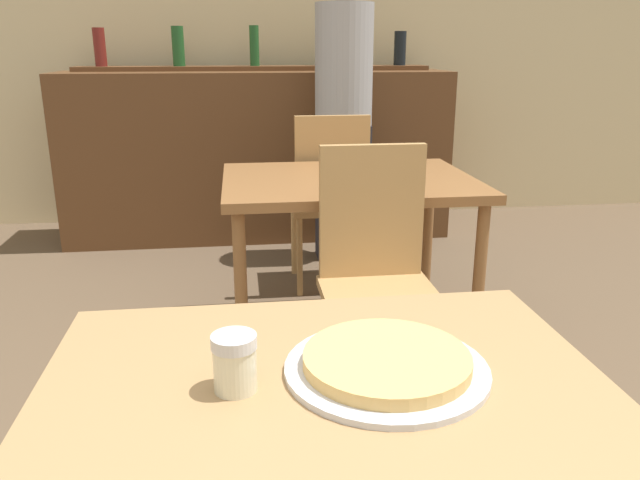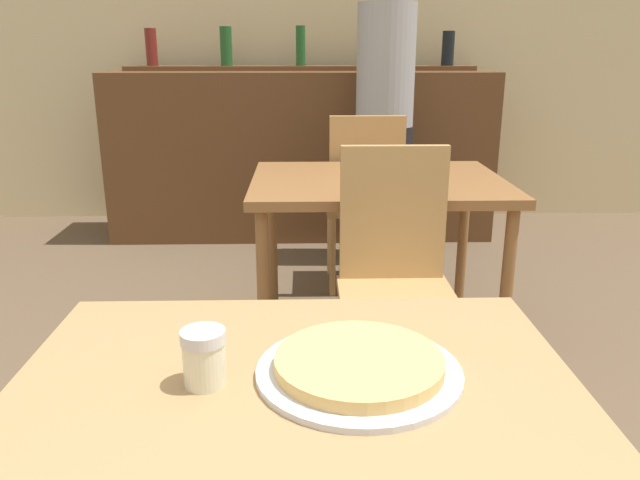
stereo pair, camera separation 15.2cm
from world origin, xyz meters
name	(u,v)px [view 2 (the right image)]	position (x,y,z in m)	size (l,w,h in m)	color
wall_back	(301,30)	(0.00, 3.93, 1.40)	(8.00, 0.05, 2.80)	beige
dining_table_near	(295,441)	(0.00, 0.00, 0.65)	(0.99, 0.83, 0.73)	#A87F51
dining_table_far	(377,197)	(0.34, 1.73, 0.66)	(1.08, 0.83, 0.74)	brown
bar_counter	(301,155)	(0.00, 3.42, 0.56)	(2.60, 0.56, 1.13)	brown
bar_back_shelf	(302,61)	(0.01, 3.56, 1.19)	(2.39, 0.24, 0.34)	brown
chair_far_side_front	(395,266)	(0.34, 1.15, 0.55)	(0.40, 0.40, 0.96)	tan
chair_far_side_back	(364,193)	(0.34, 2.31, 0.55)	(0.40, 0.40, 0.96)	tan
pizza_tray	(359,366)	(0.11, 0.07, 0.75)	(0.36, 0.36, 0.04)	silver
cheese_shaker	(204,357)	(-0.15, 0.05, 0.78)	(0.08, 0.08, 0.10)	beige
person_standing	(385,106)	(0.50, 2.84, 0.95)	(0.34, 0.34, 1.74)	#2D2D38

